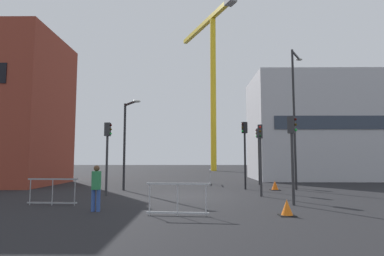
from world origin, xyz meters
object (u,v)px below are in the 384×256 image
at_px(streetlamp_tall, 295,107).
at_px(pedestrian_walking, 96,185).
at_px(traffic_light_verge, 292,145).
at_px(traffic_light_near, 260,148).
at_px(traffic_light_median, 107,146).
at_px(traffic_cone_by_barrier, 275,186).
at_px(streetlamp_short, 127,136).
at_px(traffic_cone_orange, 287,208).
at_px(construction_crane, 212,66).
at_px(traffic_light_far, 245,144).
at_px(traffic_light_corner, 259,147).

relative_size(streetlamp_tall, pedestrian_walking, 5.31).
bearing_deg(traffic_light_verge, pedestrian_walking, -167.97).
bearing_deg(pedestrian_walking, streetlamp_tall, 40.09).
distance_m(traffic_light_near, traffic_light_median, 7.87).
xyz_separation_m(traffic_light_near, traffic_cone_by_barrier, (1.49, 3.27, -2.19)).
xyz_separation_m(traffic_light_median, pedestrian_walking, (0.99, -4.94, -1.58)).
bearing_deg(traffic_light_near, streetlamp_short, 159.25).
bearing_deg(traffic_cone_orange, traffic_cone_by_barrier, 78.64).
bearing_deg(streetlamp_tall, traffic_light_verge, -108.54).
bearing_deg(streetlamp_tall, traffic_cone_orange, -109.42).
bearing_deg(traffic_light_median, traffic_cone_orange, -37.15).
distance_m(streetlamp_short, traffic_light_near, 7.96).
height_order(pedestrian_walking, traffic_cone_by_barrier, pedestrian_walking).
distance_m(traffic_light_median, traffic_cone_orange, 9.80).
height_order(construction_crane, pedestrian_walking, construction_crane).
height_order(streetlamp_tall, pedestrian_walking, streetlamp_tall).
xyz_separation_m(streetlamp_tall, streetlamp_short, (-10.33, -0.79, -1.84)).
bearing_deg(streetlamp_tall, pedestrian_walking, -139.91).
distance_m(construction_crane, traffic_light_median, 37.69).
height_order(streetlamp_tall, traffic_light_near, streetlamp_tall).
distance_m(streetlamp_tall, traffic_light_far, 3.90).
height_order(traffic_light_verge, traffic_cone_by_barrier, traffic_light_verge).
relative_size(traffic_light_corner, traffic_light_near, 1.14).
height_order(traffic_light_corner, traffic_cone_by_barrier, traffic_light_corner).
height_order(traffic_light_corner, traffic_light_far, traffic_light_far).
height_order(streetlamp_short, pedestrian_walking, streetlamp_short).
bearing_deg(traffic_light_near, traffic_light_median, 177.86).
bearing_deg(construction_crane, traffic_light_corner, -85.84).
bearing_deg(streetlamp_tall, construction_crane, 96.56).
distance_m(construction_crane, traffic_light_verge, 40.13).
relative_size(traffic_light_verge, traffic_light_corner, 0.89).
xyz_separation_m(streetlamp_short, traffic_cone_by_barrier, (8.89, 0.46, -3.00)).
bearing_deg(streetlamp_short, traffic_cone_orange, -49.18).
relative_size(construction_crane, traffic_light_corner, 6.21).
xyz_separation_m(streetlamp_short, traffic_light_corner, (8.76, 4.49, -0.51)).
bearing_deg(traffic_light_far, traffic_cone_by_barrier, -14.27).
relative_size(traffic_light_near, traffic_cone_orange, 6.77).
xyz_separation_m(streetlamp_short, traffic_light_near, (7.41, -2.81, -0.81)).
bearing_deg(traffic_light_near, streetlamp_tall, 50.89).
height_order(traffic_light_corner, traffic_light_near, traffic_light_corner).
bearing_deg(traffic_cone_orange, pedestrian_walking, 173.03).
relative_size(traffic_light_verge, traffic_light_near, 1.01).
bearing_deg(streetlamp_short, traffic_light_median, -100.27).
bearing_deg(traffic_cone_by_barrier, streetlamp_short, -177.01).
relative_size(traffic_light_corner, pedestrian_walking, 2.49).
bearing_deg(traffic_cone_orange, streetlamp_short, 130.82).
bearing_deg(traffic_light_corner, construction_crane, 94.16).
relative_size(streetlamp_tall, streetlamp_short, 1.66).
height_order(traffic_light_median, traffic_cone_by_barrier, traffic_light_median).
relative_size(traffic_light_far, traffic_cone_by_barrier, 7.45).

